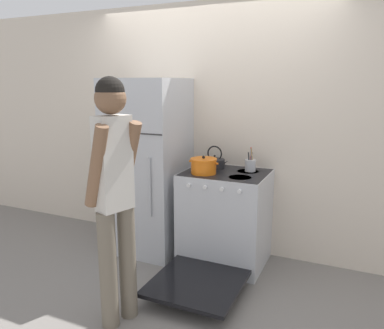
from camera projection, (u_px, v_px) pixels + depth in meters
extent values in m
plane|color=slate|center=(208.00, 243.00, 4.18)|extent=(14.00, 14.00, 0.00)
cube|color=beige|center=(211.00, 129.00, 3.93)|extent=(10.00, 0.06, 2.55)
cube|color=#B7BABF|center=(148.00, 167.00, 3.90)|extent=(0.74, 0.69, 1.80)
cube|color=#2D2D2D|center=(128.00, 133.00, 3.50)|extent=(0.72, 0.01, 0.01)
cylinder|color=#B2B5BA|center=(150.00, 188.00, 3.51)|extent=(0.02, 0.02, 0.58)
cube|color=silver|center=(225.00, 218.00, 3.67)|extent=(0.79, 0.65, 0.92)
cube|color=black|center=(226.00, 173.00, 3.57)|extent=(0.78, 0.64, 0.02)
cube|color=black|center=(214.00, 229.00, 3.41)|extent=(0.69, 0.05, 0.70)
cylinder|color=black|center=(203.00, 174.00, 3.53)|extent=(0.21, 0.21, 0.01)
cylinder|color=black|center=(240.00, 178.00, 3.38)|extent=(0.21, 0.21, 0.01)
cylinder|color=black|center=(213.00, 168.00, 3.76)|extent=(0.21, 0.21, 0.01)
cylinder|color=black|center=(248.00, 171.00, 3.61)|extent=(0.21, 0.21, 0.01)
cylinder|color=silver|center=(189.00, 185.00, 3.38)|extent=(0.04, 0.02, 0.04)
cylinder|color=silver|center=(205.00, 187.00, 3.32)|extent=(0.04, 0.02, 0.04)
cylinder|color=silver|center=(222.00, 189.00, 3.25)|extent=(0.04, 0.02, 0.04)
cylinder|color=silver|center=(239.00, 191.00, 3.19)|extent=(0.04, 0.02, 0.04)
cube|color=black|center=(197.00, 283.00, 3.12)|extent=(0.73, 0.74, 0.04)
cube|color=#99999E|center=(222.00, 225.00, 3.61)|extent=(0.65, 0.36, 0.01)
cylinder|color=orange|center=(204.00, 167.00, 3.51)|extent=(0.24, 0.24, 0.13)
cylinder|color=orange|center=(204.00, 159.00, 3.50)|extent=(0.25, 0.25, 0.02)
sphere|color=black|center=(204.00, 157.00, 3.49)|extent=(0.03, 0.03, 0.03)
cylinder|color=orange|center=(191.00, 161.00, 3.56)|extent=(0.03, 0.02, 0.02)
cylinder|color=orange|center=(217.00, 164.00, 3.45)|extent=(0.03, 0.02, 0.02)
cylinder|color=black|center=(215.00, 164.00, 3.74)|extent=(0.20, 0.20, 0.09)
cone|color=black|center=(215.00, 158.00, 3.73)|extent=(0.19, 0.19, 0.02)
sphere|color=black|center=(215.00, 156.00, 3.73)|extent=(0.02, 0.02, 0.02)
cone|color=black|center=(224.00, 164.00, 3.70)|extent=(0.11, 0.03, 0.09)
torus|color=black|center=(215.00, 153.00, 3.72)|extent=(0.16, 0.01, 0.16)
cylinder|color=#B7BABF|center=(250.00, 166.00, 3.60)|extent=(0.10, 0.10, 0.11)
cylinder|color=#9E7547|center=(252.00, 159.00, 3.58)|extent=(0.02, 0.04, 0.21)
cylinder|color=#232326|center=(249.00, 161.00, 3.59)|extent=(0.02, 0.03, 0.16)
cylinder|color=#B2B5BA|center=(251.00, 159.00, 3.59)|extent=(0.04, 0.03, 0.20)
cylinder|color=#4C4C51|center=(251.00, 161.00, 3.58)|extent=(0.03, 0.02, 0.17)
cylinder|color=#C63D33|center=(251.00, 158.00, 3.59)|extent=(0.02, 0.05, 0.21)
cylinder|color=#6B6051|center=(108.00, 271.00, 2.67)|extent=(0.13, 0.13, 0.88)
cylinder|color=#6B6051|center=(128.00, 262.00, 2.80)|extent=(0.13, 0.13, 0.88)
cube|color=beige|center=(113.00, 164.00, 2.57)|extent=(0.21, 0.28, 0.66)
cylinder|color=brown|center=(96.00, 167.00, 2.47)|extent=(0.28, 0.17, 0.59)
cylinder|color=brown|center=(129.00, 161.00, 2.67)|extent=(0.28, 0.17, 0.59)
sphere|color=brown|center=(110.00, 99.00, 2.48)|extent=(0.21, 0.21, 0.21)
sphere|color=black|center=(110.00, 91.00, 2.47)|extent=(0.20, 0.20, 0.20)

